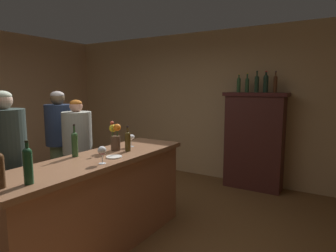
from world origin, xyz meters
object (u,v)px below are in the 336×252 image
Objects in this scene: display_bottle_midleft at (247,84)px; display_bottle_right at (275,83)px; bar_counter at (99,204)px; wine_glass_mid at (102,151)px; wine_bottle_malbec at (75,143)px; display_bottle_left at (239,84)px; wine_bottle_syrah at (128,140)px; display_bottle_midright at (266,83)px; display_cabinet at (254,139)px; flower_arrangement at (115,136)px; display_bottle_center at (257,83)px; wine_bottle_riesling at (28,164)px; patron_in_grey at (60,141)px; patron_redhead at (78,151)px; wine_glass_front at (131,137)px; cheese_plate at (114,157)px; patron_tall at (7,168)px.

display_bottle_right is at bearing 0.00° from display_bottle_midleft.
wine_glass_mid is at bearing -34.96° from bar_counter.
display_bottle_left reaches higher than wine_bottle_malbec.
display_bottle_midleft is at bearing 75.03° from wine_bottle_syrah.
bar_counter is at bearing 22.46° from wine_bottle_malbec.
display_bottle_midright is at bearing 74.69° from wine_glass_mid.
display_cabinet is 4.81× the size of flower_arrangement.
wine_bottle_syrah is 2.54m from display_bottle_center.
wine_bottle_riesling is 0.20× the size of patron_in_grey.
display_bottle_right is at bearing 69.07° from patron_redhead.
display_bottle_right is at bearing 65.40° from wine_bottle_syrah.
display_bottle_midleft is at bearing 180.00° from display_bottle_midright.
wine_glass_mid is at bearing -99.63° from display_bottle_midleft.
wine_glass_mid reaches higher than wine_glass_front.
cheese_plate is 0.10× the size of patron_tall.
display_cabinet is 4.82× the size of display_bottle_right.
display_cabinet is 0.96m from display_bottle_right.
display_bottle_midleft is at bearing 180.00° from display_cabinet.
display_bottle_left is 0.19× the size of patron_in_grey.
display_bottle_right reaches higher than bar_counter.
wine_bottle_malbec is 1.00× the size of display_bottle_right.
flower_arrangement is 1.06× the size of display_bottle_midleft.
display_bottle_center is (0.30, 0.00, 0.01)m from display_bottle_left.
wine_bottle_malbec is 0.68m from patron_tall.
display_bottle_midleft is at bearing 180.00° from display_bottle_right.
display_bottle_midleft reaches higher than display_cabinet.
wine_bottle_syrah reaches higher than bar_counter.
wine_glass_mid is 3.04m from display_bottle_midright.
wine_glass_front is (-0.89, -2.12, 0.26)m from display_cabinet.
bar_counter is 15.44× the size of wine_glass_front.
wine_bottle_syrah is at bearing 27.48° from patron_in_grey.
display_bottle_center is (0.16, 0.00, 0.01)m from display_bottle_midleft.
patron_tall reaches higher than cheese_plate.
wine_glass_front is 2.29m from display_bottle_left.
display_bottle_center is 0.14m from display_bottle_midright.
wine_bottle_malbec is 2.02× the size of wine_glass_mid.
display_bottle_midleft is 0.21× the size of patron_redhead.
patron_redhead reaches higher than cheese_plate.
display_bottle_midleft reaches higher than flower_arrangement.
cheese_plate is (0.07, -0.30, -0.12)m from wine_bottle_syrah.
patron_tall reaches higher than patron_in_grey.
patron_in_grey is (-1.75, 0.89, -0.22)m from wine_glass_mid.
display_bottle_right is at bearing 72.02° from wine_glass_mid.
display_bottle_midright reaches higher than wine_bottle_syrah.
flower_arrangement is at bearing 71.27° from wine_bottle_malbec.
patron_in_grey is at bearing -142.17° from display_bottle_midright.
cheese_plate is 0.52× the size of display_bottle_left.
bar_counter is 6.82× the size of wine_bottle_malbec.
bar_counter is 13.80× the size of wine_glass_mid.
wine_bottle_syrah is at bearing -101.68° from display_bottle_left.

